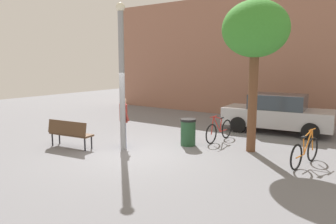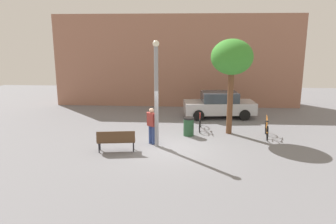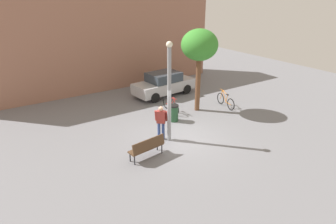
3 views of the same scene
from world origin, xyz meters
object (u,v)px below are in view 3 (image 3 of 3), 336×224
plaza_tree (199,46)px  trash_bin (174,113)px  bicycle_orange (225,101)px  lamppost (169,90)px  park_bench (147,147)px  person_by_lamppost (161,120)px  bicycle_red (171,105)px  parked_car_silver (164,84)px

plaza_tree → trash_bin: 3.90m
bicycle_orange → trash_bin: 3.79m
bicycle_orange → lamppost: bearing=-161.8°
park_bench → plaza_tree: plaza_tree is taller
person_by_lamppost → bicycle_red: bearing=48.8°
park_bench → parked_car_silver: bearing=52.9°
lamppost → bicycle_orange: 5.87m
trash_bin → person_by_lamppost: bearing=-139.8°
lamppost → parked_car_silver: 6.70m
lamppost → person_by_lamppost: 1.59m
plaza_tree → bicycle_red: size_ratio=2.59×
parked_car_silver → plaza_tree: bearing=-86.5°
lamppost → parked_car_silver: (3.24, 5.61, -1.73)m
person_by_lamppost → bicycle_red: (2.26, 2.58, -0.58)m
parked_car_silver → trash_bin: size_ratio=4.74×
lamppost → trash_bin: bearing=50.6°
plaza_tree → trash_bin: bearing=-165.3°
lamppost → bicycle_orange: lamppost is taller
person_by_lamppost → parked_car_silver: size_ratio=0.38×
lamppost → person_by_lamppost: size_ratio=2.77×
lamppost → bicycle_orange: (5.20, 1.71, -2.12)m
park_bench → trash_bin: size_ratio=1.80×
person_by_lamppost → plaza_tree: plaza_tree is taller
trash_bin → parked_car_silver: bearing=64.8°
plaza_tree → parked_car_silver: (-0.21, 3.36, -2.97)m
plaza_tree → parked_car_silver: bearing=93.5°
bicycle_orange → parked_car_silver: size_ratio=0.41×
person_by_lamppost → park_bench: person_by_lamppost is taller
plaza_tree → bicycle_orange: bearing=-17.2°
plaza_tree → bicycle_red: bearing=156.2°
bicycle_red → bicycle_orange: 3.41m
bicycle_orange → parked_car_silver: parked_car_silver is taller
park_bench → parked_car_silver: 8.08m
lamppost → bicycle_red: lamppost is taller
person_by_lamppost → trash_bin: (1.66, 1.41, -0.50)m
parked_car_silver → trash_bin: parked_car_silver is taller
trash_bin → plaza_tree: bearing=14.7°
lamppost → park_bench: (-1.64, -0.83, -1.95)m
plaza_tree → person_by_lamppost: bearing=-152.3°
trash_bin → bicycle_orange: bearing=-0.2°
person_by_lamppost → bicycle_orange: (5.45, 1.40, -0.58)m
bicycle_orange → parked_car_silver: (-1.96, 3.90, 0.39)m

